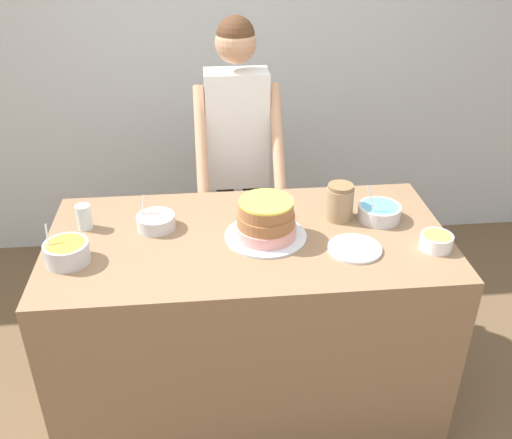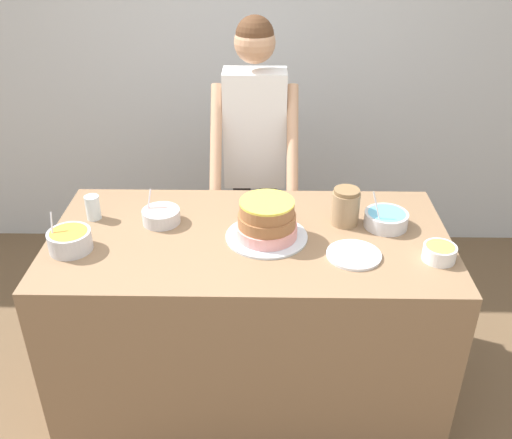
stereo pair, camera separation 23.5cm
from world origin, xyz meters
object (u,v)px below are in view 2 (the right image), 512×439
Objects in this scene: frosting_bowl_pink at (161,215)px; stoneware_jar at (345,207)px; cake at (267,221)px; drinking_glass at (93,207)px; ceramic_plate at (354,255)px; person_baker at (255,140)px; frosting_bowl_blue at (386,219)px; frosting_bowl_orange at (70,240)px; frosting_bowl_yellow at (439,252)px.

stoneware_jar reaches higher than frosting_bowl_pink.
cake is at bearing -14.48° from frosting_bowl_pink.
drinking_glass is (-0.31, 0.03, 0.02)m from frosting_bowl_pink.
stoneware_jar reaches higher than drinking_glass.
stoneware_jar is at bearing -1.12° from drinking_glass.
stoneware_jar reaches higher than ceramic_plate.
person_baker is 10.27× the size of stoneware_jar.
frosting_bowl_pink is 1.00× the size of stoneware_jar.
cake is at bearing 158.68° from ceramic_plate.
stoneware_jar is at bearing 171.49° from frosting_bowl_blue.
frosting_bowl_yellow is at bearing -1.85° from frosting_bowl_orange.
frosting_bowl_orange is at bearing 178.55° from ceramic_plate.
frosting_bowl_orange is (-0.74, -0.88, -0.09)m from person_baker.
frosting_bowl_orange is at bearing -130.06° from person_baker.
person_baker is 10.22× the size of frosting_bowl_pink.
drinking_glass is at bearing 177.86° from frosting_bowl_blue.
person_baker is 4.88× the size of cake.
frosting_bowl_blue is (1.33, 0.21, -0.01)m from frosting_bowl_orange.
person_baker reaches higher than frosting_bowl_yellow.
frosting_bowl_pink is 0.75× the size of ceramic_plate.
frosting_bowl_pink is 0.86m from ceramic_plate.
ceramic_plate is (1.16, -0.03, -0.04)m from frosting_bowl_orange.
ceramic_plate is (0.35, -0.14, -0.07)m from cake.
frosting_bowl_blue reaches higher than frosting_bowl_pink.
frosting_bowl_pink is (0.34, 0.23, -0.01)m from frosting_bowl_orange.
frosting_bowl_blue is at bearing -48.69° from person_baker.
person_baker is 0.95m from drinking_glass.
person_baker reaches higher than stoneware_jar.
drinking_glass is 0.67× the size of stoneware_jar.
person_baker is 1.01m from ceramic_plate.
frosting_bowl_yellow is 1.19× the size of drinking_glass.
person_baker is 7.68× the size of ceramic_plate.
frosting_bowl_orange is 1.06× the size of frosting_bowl_pink.
cake is 0.49m from frosting_bowl_pink.
frosting_bowl_blue is at bearing 122.50° from frosting_bowl_yellow.
stoneware_jar is (-0.01, 0.27, 0.08)m from ceramic_plate.
frosting_bowl_orange is at bearing -145.66° from frosting_bowl_pink.
frosting_bowl_yellow is at bearing -3.25° from ceramic_plate.
frosting_bowl_blue is at bearing 54.78° from ceramic_plate.
ceramic_plate is (0.42, -0.91, -0.13)m from person_baker.
ceramic_plate is at bearing 176.75° from frosting_bowl_yellow.
frosting_bowl_pink is at bearing 178.97° from frosting_bowl_blue.
person_baker is at bearing 58.16° from frosting_bowl_pink.
frosting_bowl_blue is at bearing -2.14° from drinking_glass.
frosting_bowl_orange is 0.79× the size of ceramic_plate.
drinking_glass is 1.17m from ceramic_plate.
frosting_bowl_orange is 1.50m from frosting_bowl_yellow.
ceramic_plate is at bearing -17.49° from frosting_bowl_pink.
person_baker is 1.20m from frosting_bowl_yellow.
drinking_glass is (-0.78, 0.15, -0.02)m from cake.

